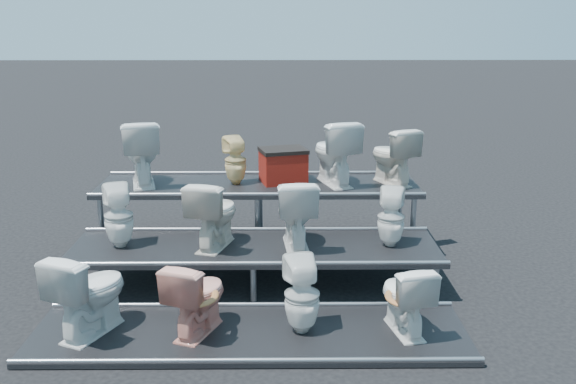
{
  "coord_description": "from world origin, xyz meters",
  "views": [
    {
      "loc": [
        0.32,
        -6.93,
        3.0
      ],
      "look_at": [
        0.38,
        0.1,
        1.07
      ],
      "focal_mm": 40.0,
      "sensor_mm": 36.0,
      "label": 1
    }
  ],
  "objects_px": {
    "toilet_3": "(405,297)",
    "toilet_11": "(392,156)",
    "toilet_0": "(89,292)",
    "toilet_7": "(391,217)",
    "toilet_1": "(197,296)",
    "red_crate": "(283,167)",
    "toilet_2": "(302,295)",
    "toilet_6": "(296,212)",
    "toilet_10": "(334,152)",
    "toilet_9": "(235,160)",
    "toilet_4": "(119,216)",
    "toilet_5": "(214,213)",
    "toilet_8": "(141,152)"
  },
  "relations": [
    {
      "from": "toilet_3",
      "to": "toilet_11",
      "type": "distance_m",
      "value": 2.74
    },
    {
      "from": "toilet_2",
      "to": "red_crate",
      "type": "distance_m",
      "value": 2.76
    },
    {
      "from": "toilet_7",
      "to": "toilet_9",
      "type": "xyz_separation_m",
      "value": [
        -1.85,
        1.3,
        0.38
      ]
    },
    {
      "from": "toilet_2",
      "to": "red_crate",
      "type": "relative_size",
      "value": 1.33
    },
    {
      "from": "toilet_1",
      "to": "toilet_10",
      "type": "xyz_separation_m",
      "value": [
        1.5,
        2.6,
        0.86
      ]
    },
    {
      "from": "toilet_1",
      "to": "toilet_11",
      "type": "relative_size",
      "value": 0.99
    },
    {
      "from": "toilet_6",
      "to": "red_crate",
      "type": "xyz_separation_m",
      "value": [
        -0.14,
        1.38,
        0.2
      ]
    },
    {
      "from": "toilet_0",
      "to": "toilet_3",
      "type": "height_order",
      "value": "toilet_0"
    },
    {
      "from": "toilet_1",
      "to": "toilet_8",
      "type": "xyz_separation_m",
      "value": [
        -1.03,
        2.6,
        0.86
      ]
    },
    {
      "from": "toilet_1",
      "to": "toilet_3",
      "type": "xyz_separation_m",
      "value": [
        1.99,
        0.0,
        -0.02
      ]
    },
    {
      "from": "toilet_1",
      "to": "toilet_2",
      "type": "relative_size",
      "value": 0.99
    },
    {
      "from": "toilet_5",
      "to": "toilet_6",
      "type": "bearing_deg",
      "value": -163.76
    },
    {
      "from": "toilet_3",
      "to": "toilet_11",
      "type": "bearing_deg",
      "value": -108.23
    },
    {
      "from": "toilet_4",
      "to": "toilet_11",
      "type": "relative_size",
      "value": 0.96
    },
    {
      "from": "toilet_10",
      "to": "red_crate",
      "type": "xyz_separation_m",
      "value": [
        -0.67,
        0.08,
        -0.22
      ]
    },
    {
      "from": "toilet_6",
      "to": "red_crate",
      "type": "bearing_deg",
      "value": -89.27
    },
    {
      "from": "toilet_4",
      "to": "toilet_5",
      "type": "relative_size",
      "value": 0.92
    },
    {
      "from": "toilet_4",
      "to": "toilet_8",
      "type": "relative_size",
      "value": 0.85
    },
    {
      "from": "toilet_0",
      "to": "toilet_2",
      "type": "height_order",
      "value": "toilet_0"
    },
    {
      "from": "toilet_3",
      "to": "toilet_7",
      "type": "xyz_separation_m",
      "value": [
        0.06,
        1.3,
        0.38
      ]
    },
    {
      "from": "toilet_2",
      "to": "toilet_10",
      "type": "distance_m",
      "value": 2.78
    },
    {
      "from": "toilet_1",
      "to": "toilet_8",
      "type": "height_order",
      "value": "toilet_8"
    },
    {
      "from": "toilet_1",
      "to": "red_crate",
      "type": "bearing_deg",
      "value": -85.28
    },
    {
      "from": "toilet_9",
      "to": "red_crate",
      "type": "height_order",
      "value": "toilet_9"
    },
    {
      "from": "toilet_1",
      "to": "toilet_10",
      "type": "distance_m",
      "value": 3.12
    },
    {
      "from": "toilet_11",
      "to": "red_crate",
      "type": "distance_m",
      "value": 1.45
    },
    {
      "from": "toilet_2",
      "to": "toilet_10",
      "type": "bearing_deg",
      "value": -112.17
    },
    {
      "from": "toilet_1",
      "to": "toilet_5",
      "type": "bearing_deg",
      "value": -69.91
    },
    {
      "from": "toilet_2",
      "to": "toilet_9",
      "type": "xyz_separation_m",
      "value": [
        -0.8,
        2.6,
        0.74
      ]
    },
    {
      "from": "toilet_1",
      "to": "toilet_10",
      "type": "height_order",
      "value": "toilet_10"
    },
    {
      "from": "toilet_5",
      "to": "toilet_11",
      "type": "relative_size",
      "value": 1.04
    },
    {
      "from": "toilet_0",
      "to": "toilet_10",
      "type": "height_order",
      "value": "toilet_10"
    },
    {
      "from": "toilet_5",
      "to": "red_crate",
      "type": "xyz_separation_m",
      "value": [
        0.79,
        1.38,
        0.21
      ]
    },
    {
      "from": "toilet_4",
      "to": "toilet_3",
      "type": "bearing_deg",
      "value": 136.76
    },
    {
      "from": "toilet_5",
      "to": "toilet_8",
      "type": "bearing_deg",
      "value": -34.26
    },
    {
      "from": "toilet_2",
      "to": "toilet_7",
      "type": "distance_m",
      "value": 1.71
    },
    {
      "from": "toilet_6",
      "to": "toilet_8",
      "type": "distance_m",
      "value": 2.42
    },
    {
      "from": "toilet_6",
      "to": "toilet_10",
      "type": "bearing_deg",
      "value": -117.24
    },
    {
      "from": "toilet_2",
      "to": "toilet_4",
      "type": "height_order",
      "value": "toilet_4"
    },
    {
      "from": "toilet_0",
      "to": "toilet_2",
      "type": "bearing_deg",
      "value": -155.89
    },
    {
      "from": "toilet_6",
      "to": "red_crate",
      "type": "distance_m",
      "value": 1.41
    },
    {
      "from": "toilet_3",
      "to": "toilet_8",
      "type": "height_order",
      "value": "toilet_8"
    },
    {
      "from": "toilet_3",
      "to": "toilet_6",
      "type": "distance_m",
      "value": 1.71
    },
    {
      "from": "toilet_3",
      "to": "toilet_9",
      "type": "xyz_separation_m",
      "value": [
        -1.79,
        2.6,
        0.76
      ]
    },
    {
      "from": "toilet_1",
      "to": "toilet_6",
      "type": "bearing_deg",
      "value": -104.73
    },
    {
      "from": "toilet_4",
      "to": "toilet_9",
      "type": "xyz_separation_m",
      "value": [
        1.24,
        1.3,
        0.35
      ]
    },
    {
      "from": "toilet_3",
      "to": "toilet_4",
      "type": "bearing_deg",
      "value": -35.41
    },
    {
      "from": "toilet_5",
      "to": "toilet_10",
      "type": "relative_size",
      "value": 0.92
    },
    {
      "from": "toilet_7",
      "to": "red_crate",
      "type": "relative_size",
      "value": 1.19
    },
    {
      "from": "toilet_0",
      "to": "toilet_7",
      "type": "xyz_separation_m",
      "value": [
        3.07,
        1.3,
        0.32
      ]
    }
  ]
}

